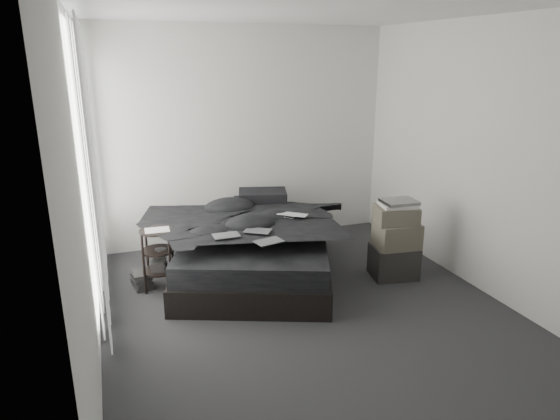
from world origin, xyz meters
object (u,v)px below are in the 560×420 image
object	(u,v)px
laptop	(291,210)
side_stand	(159,259)
bed	(257,263)
box_lower	(394,261)

from	to	relation	value
laptop	side_stand	xyz separation A→B (m)	(-1.36, 0.12, -0.41)
bed	side_stand	size ratio (longest dim) A/B	3.22
laptop	side_stand	distance (m)	1.43
side_stand	box_lower	size ratio (longest dim) A/B	1.33
side_stand	laptop	bearing A→B (deg)	-5.21
bed	side_stand	xyz separation A→B (m)	(-1.01, 0.04, 0.17)
bed	side_stand	distance (m)	1.02
bed	box_lower	distance (m)	1.45
bed	laptop	size ratio (longest dim) A/B	6.24
laptop	side_stand	size ratio (longest dim) A/B	0.52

